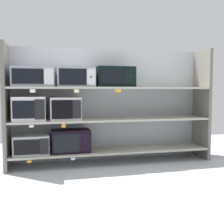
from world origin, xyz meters
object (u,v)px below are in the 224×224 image
(microwave_0, at_px, (32,144))
(microwave_1, at_px, (71,141))
(microwave_3, at_px, (65,109))
(microwave_5, at_px, (76,77))
(microwave_2, at_px, (29,109))
(microwave_4, at_px, (33,77))
(microwave_6, at_px, (115,77))

(microwave_0, distance_m, microwave_1, 0.56)
(microwave_3, bearing_deg, microwave_5, -0.03)
(microwave_2, xyz_separation_m, microwave_4, (0.06, -0.00, 0.45))
(microwave_0, relative_size, microwave_6, 0.87)
(microwave_1, height_order, microwave_4, microwave_4)
(microwave_0, height_order, microwave_1, microwave_1)
(microwave_5, bearing_deg, microwave_1, 179.91)
(microwave_3, xyz_separation_m, microwave_6, (0.74, 0.00, 0.47))
(microwave_1, height_order, microwave_5, microwave_5)
(microwave_3, relative_size, microwave_5, 0.81)
(microwave_1, relative_size, microwave_5, 1.04)
(microwave_6, bearing_deg, microwave_0, -179.99)
(microwave_3, distance_m, microwave_4, 0.63)
(microwave_2, bearing_deg, microwave_1, -0.04)
(microwave_4, bearing_deg, microwave_6, 0.00)
(microwave_5, bearing_deg, microwave_0, 179.97)
(microwave_0, xyz_separation_m, microwave_2, (-0.02, 0.00, 0.51))
(microwave_3, bearing_deg, microwave_1, 0.02)
(microwave_0, height_order, microwave_5, microwave_5)
(microwave_5, bearing_deg, microwave_4, 179.96)
(microwave_0, distance_m, microwave_6, 1.56)
(microwave_4, relative_size, microwave_5, 1.07)
(microwave_2, xyz_separation_m, microwave_6, (1.25, -0.00, 0.46))
(microwave_4, bearing_deg, microwave_5, -0.04)
(microwave_1, bearing_deg, microwave_5, -0.09)
(microwave_6, bearing_deg, microwave_3, -179.97)
(microwave_0, bearing_deg, microwave_2, 179.59)
(microwave_5, xyz_separation_m, microwave_6, (0.59, 0.00, 0.01))
(microwave_4, distance_m, microwave_5, 0.59)
(microwave_5, height_order, microwave_6, microwave_6)
(microwave_1, bearing_deg, microwave_6, 0.03)
(microwave_0, bearing_deg, microwave_6, 0.01)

